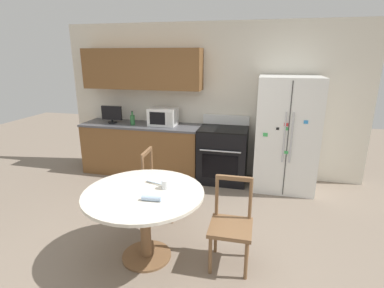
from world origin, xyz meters
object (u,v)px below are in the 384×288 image
object	(u,v)px
refrigerator	(286,134)
dining_chair_right	(231,226)
countertop_tv	(112,114)
dining_chair_far	(160,185)
counter_bottle	(133,120)
oven_range	(223,154)
microwave	(163,117)
candle_glass	(165,185)

from	to	relation	value
refrigerator	dining_chair_right	distance (m)	2.20
countertop_tv	dining_chair_right	world-z (taller)	countertop_tv
countertop_tv	dining_chair_far	world-z (taller)	countertop_tv
dining_chair_right	dining_chair_far	size ratio (longest dim) A/B	1.00
counter_bottle	countertop_tv	bearing A→B (deg)	171.99
oven_range	microwave	world-z (taller)	microwave
refrigerator	microwave	size ratio (longest dim) A/B	3.79
dining_chair_right	counter_bottle	bearing A→B (deg)	-47.05
counter_bottle	dining_chair_far	bearing A→B (deg)	-54.27
oven_range	candle_glass	xyz separation A→B (m)	(-0.30, -2.11, 0.33)
microwave	candle_glass	distance (m)	2.31
refrigerator	candle_glass	bearing A→B (deg)	-121.97
refrigerator	dining_chair_far	distance (m)	2.14
countertop_tv	counter_bottle	world-z (taller)	countertop_tv
countertop_tv	counter_bottle	distance (m)	0.43
dining_chair_right	candle_glass	distance (m)	0.77
refrigerator	dining_chair_right	size ratio (longest dim) A/B	1.96
microwave	dining_chair_far	size ratio (longest dim) A/B	0.52
countertop_tv	dining_chair_right	distance (m)	3.26
countertop_tv	dining_chair_far	xyz separation A→B (m)	(1.37, -1.38, -0.63)
dining_chair_far	candle_glass	size ratio (longest dim) A/B	9.75
microwave	counter_bottle	distance (m)	0.54
oven_range	counter_bottle	size ratio (longest dim) A/B	4.41
microwave	countertop_tv	bearing A→B (deg)	-177.42
counter_bottle	oven_range	bearing A→B (deg)	1.75
oven_range	counter_bottle	xyz separation A→B (m)	(-1.59, -0.05, 0.52)
candle_glass	counter_bottle	bearing A→B (deg)	121.92
refrigerator	counter_bottle	distance (m)	2.57
dining_chair_right	dining_chair_far	distance (m)	1.27
microwave	counter_bottle	bearing A→B (deg)	-168.98
refrigerator	microwave	bearing A→B (deg)	177.23
refrigerator	oven_range	bearing A→B (deg)	177.37
microwave	counter_bottle	world-z (taller)	microwave
refrigerator	counter_bottle	bearing A→B (deg)	-179.93
refrigerator	oven_range	distance (m)	1.07
candle_glass	dining_chair_right	bearing A→B (deg)	-0.68
candle_glass	oven_range	bearing A→B (deg)	81.78
oven_range	dining_chair_right	distance (m)	2.15
oven_range	countertop_tv	distance (m)	2.10
dining_chair_right	candle_glass	bearing A→B (deg)	-1.28
oven_range	dining_chair_right	bearing A→B (deg)	-79.87
counter_bottle	dining_chair_far	world-z (taller)	counter_bottle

